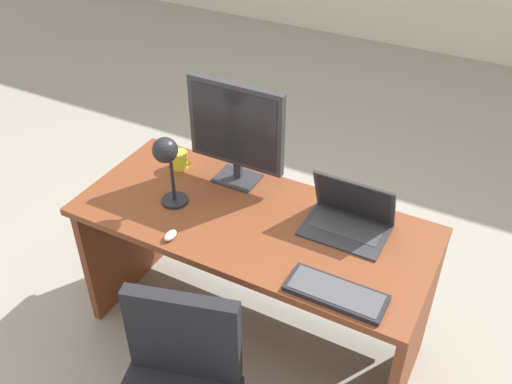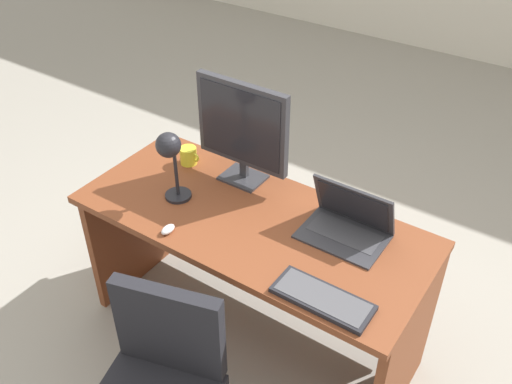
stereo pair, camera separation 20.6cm
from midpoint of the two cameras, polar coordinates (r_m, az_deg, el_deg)
name	(u,v)px [view 1 (the left image)]	position (r m, az deg, el deg)	size (l,w,h in m)	color
ground	(354,182)	(4.02, 8.39, 0.91)	(12.00, 12.00, 0.00)	gray
desk	(257,251)	(2.65, -2.08, -6.01)	(1.57, 0.69, 0.75)	brown
monitor	(236,128)	(2.55, -4.36, 6.30)	(0.47, 0.16, 0.50)	#2D2D33
laptop	(350,212)	(2.41, 7.00, -2.11)	(0.35, 0.25, 0.23)	#2D2D33
keyboard	(336,293)	(2.14, 5.25, -10.12)	(0.37, 0.15, 0.02)	black
mouse	(170,235)	(2.40, -11.00, -4.37)	(0.04, 0.07, 0.03)	silver
desk_lamp	(167,158)	(2.45, -11.31, 3.25)	(0.12, 0.14, 0.35)	black
coffee_mug	(180,160)	(2.80, -9.75, 3.12)	(0.11, 0.08, 0.09)	yellow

